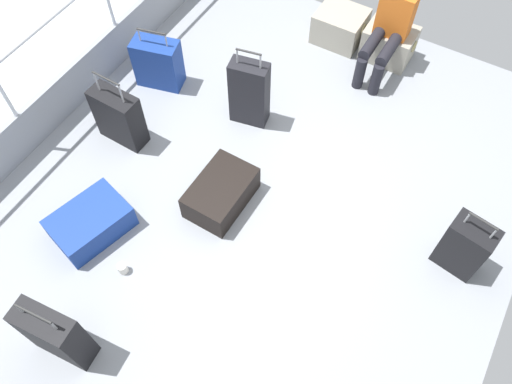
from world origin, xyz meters
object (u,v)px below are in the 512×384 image
cargo_crate_1 (389,43)px  suitcase_5 (119,117)px  suitcase_1 (221,193)px  passenger_seated (390,25)px  suitcase_0 (91,223)px  suitcase_6 (55,334)px  suitcase_4 (249,93)px  suitcase_3 (158,63)px  paper_cup (123,268)px  cargo_crate_0 (340,26)px  suitcase_2 (464,246)px

cargo_crate_1 → suitcase_5: suitcase_5 is taller
suitcase_1 → passenger_seated: bearing=76.4°
suitcase_0 → suitcase_6: bearing=-61.3°
passenger_seated → suitcase_4: bearing=-122.3°
suitcase_0 → suitcase_3: bearing=107.0°
passenger_seated → cargo_crate_1: bearing=90.0°
suitcase_0 → suitcase_4: 1.85m
passenger_seated → suitcase_6: passenger_seated is taller
cargo_crate_1 → passenger_seated: size_ratio=0.51×
suitcase_1 → paper_cup: 1.04m
cargo_crate_0 → passenger_seated: passenger_seated is taller
suitcase_6 → suitcase_5: bearing=115.9°
suitcase_0 → suitcase_1: size_ratio=1.12×
cargo_crate_0 → suitcase_6: (-0.30, -4.13, 0.14)m
suitcase_1 → suitcase_4: size_ratio=0.75×
suitcase_5 → passenger_seated: bearing=50.4°
cargo_crate_1 → suitcase_4: 1.71m
suitcase_3 → suitcase_6: size_ratio=0.87×
cargo_crate_0 → suitcase_4: size_ratio=0.63×
suitcase_4 → paper_cup: (-0.06, -1.94, -0.31)m
suitcase_3 → suitcase_4: bearing=2.0°
suitcase_6 → passenger_seated: bearing=77.7°
suitcase_6 → paper_cup: (-0.03, 0.71, -0.27)m
cargo_crate_1 → suitcase_2: (1.43, -1.98, 0.10)m
suitcase_1 → suitcase_6: bearing=-100.5°
cargo_crate_1 → paper_cup: (-0.89, -3.43, -0.13)m
suitcase_3 → paper_cup: size_ratio=6.67×
suitcase_3 → suitcase_6: bearing=-68.8°
cargo_crate_0 → suitcase_5: 2.59m
suitcase_0 → paper_cup: size_ratio=7.31×
passenger_seated → suitcase_1: bearing=-103.6°
suitcase_0 → suitcase_4: bearing=73.6°
cargo_crate_1 → suitcase_3: 2.42m
suitcase_0 → cargo_crate_0: bearing=76.4°
suitcase_1 → suitcase_2: (1.98, 0.47, 0.14)m
suitcase_2 → suitcase_3: 3.34m
suitcase_2 → suitcase_4: size_ratio=0.80×
suitcase_1 → suitcase_2: size_ratio=0.93×
suitcase_2 → suitcase_1: bearing=-166.6°
suitcase_5 → paper_cup: 1.44m
suitcase_1 → cargo_crate_1: bearing=77.3°
cargo_crate_0 → passenger_seated: size_ratio=0.51×
cargo_crate_1 → suitcase_0: 3.52m
suitcase_6 → suitcase_4: bearing=89.3°
suitcase_0 → suitcase_2: (2.78, 1.27, 0.16)m
cargo_crate_1 → passenger_seated: bearing=-90.0°
suitcase_4 → suitcase_1: bearing=-73.8°
suitcase_0 → paper_cup: 0.50m
suitcase_5 → paper_cup: bearing=-52.6°
suitcase_5 → suitcase_6: (0.89, -1.84, 0.03)m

